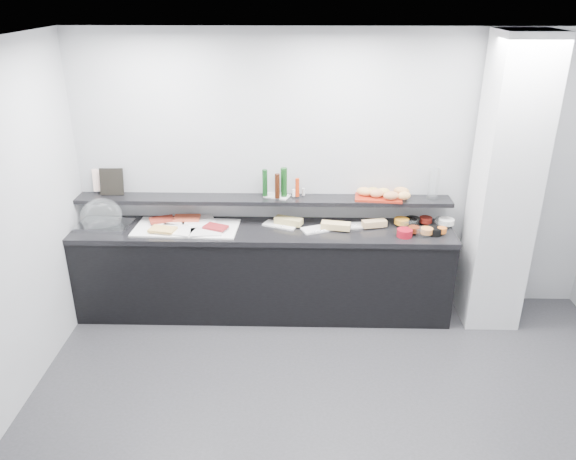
{
  "coord_description": "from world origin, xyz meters",
  "views": [
    {
      "loc": [
        -0.33,
        -3.17,
        3.03
      ],
      "look_at": [
        -0.45,
        1.45,
        1.0
      ],
      "focal_mm": 35.0,
      "sensor_mm": 36.0,
      "label": 1
    }
  ],
  "objects_px": {
    "framed_print": "(112,182)",
    "carafe": "(433,184)",
    "cloche_base": "(105,225)",
    "bread_tray": "(378,196)",
    "sandwich_plate_mid": "(321,229)",
    "condiment_tray": "(277,196)"
  },
  "relations": [
    {
      "from": "condiment_tray",
      "to": "carafe",
      "type": "distance_m",
      "value": 1.49
    },
    {
      "from": "condiment_tray",
      "to": "framed_print",
      "type": "bearing_deg",
      "value": -160.18
    },
    {
      "from": "carafe",
      "to": "condiment_tray",
      "type": "bearing_deg",
      "value": 178.99
    },
    {
      "from": "bread_tray",
      "to": "condiment_tray",
      "type": "bearing_deg",
      "value": -173.56
    },
    {
      "from": "framed_print",
      "to": "bread_tray",
      "type": "relative_size",
      "value": 0.59
    },
    {
      "from": "cloche_base",
      "to": "bread_tray",
      "type": "height_order",
      "value": "bread_tray"
    },
    {
      "from": "cloche_base",
      "to": "sandwich_plate_mid",
      "type": "xyz_separation_m",
      "value": [
        2.06,
        0.0,
        -0.01
      ]
    },
    {
      "from": "framed_print",
      "to": "carafe",
      "type": "distance_m",
      "value": 3.08
    },
    {
      "from": "sandwich_plate_mid",
      "to": "framed_print",
      "type": "relative_size",
      "value": 1.4
    },
    {
      "from": "sandwich_plate_mid",
      "to": "condiment_tray",
      "type": "xyz_separation_m",
      "value": [
        -0.42,
        0.21,
        0.25
      ]
    },
    {
      "from": "cloche_base",
      "to": "carafe",
      "type": "height_order",
      "value": "carafe"
    },
    {
      "from": "sandwich_plate_mid",
      "to": "carafe",
      "type": "distance_m",
      "value": 1.14
    },
    {
      "from": "sandwich_plate_mid",
      "to": "condiment_tray",
      "type": "height_order",
      "value": "condiment_tray"
    },
    {
      "from": "framed_print",
      "to": "condiment_tray",
      "type": "xyz_separation_m",
      "value": [
        1.6,
        -0.02,
        -0.12
      ]
    },
    {
      "from": "condiment_tray",
      "to": "carafe",
      "type": "xyz_separation_m",
      "value": [
        1.48,
        -0.03,
        0.14
      ]
    },
    {
      "from": "framed_print",
      "to": "cloche_base",
      "type": "bearing_deg",
      "value": -100.26
    },
    {
      "from": "cloche_base",
      "to": "framed_print",
      "type": "xyz_separation_m",
      "value": [
        0.04,
        0.23,
        0.36
      ]
    },
    {
      "from": "framed_print",
      "to": "bread_tray",
      "type": "xyz_separation_m",
      "value": [
        2.58,
        -0.02,
        -0.12
      ]
    },
    {
      "from": "sandwich_plate_mid",
      "to": "carafe",
      "type": "bearing_deg",
      "value": -12.77
    },
    {
      "from": "cloche_base",
      "to": "condiment_tray",
      "type": "xyz_separation_m",
      "value": [
        1.64,
        0.21,
        0.24
      ]
    },
    {
      "from": "cloche_base",
      "to": "bread_tray",
      "type": "relative_size",
      "value": 1.11
    },
    {
      "from": "cloche_base",
      "to": "sandwich_plate_mid",
      "type": "relative_size",
      "value": 1.34
    }
  ]
}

